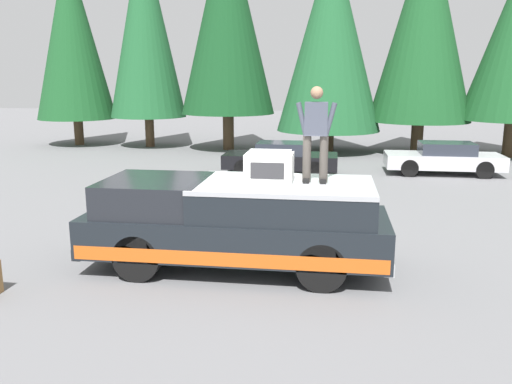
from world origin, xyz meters
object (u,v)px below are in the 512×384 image
object	(u,v)px
compressor_unit	(269,167)
person_on_truck_bed	(316,132)
pickup_truck	(236,223)
parked_car_silver	(444,158)
parked_car_black	(281,158)

from	to	relation	value
compressor_unit	person_on_truck_bed	world-z (taller)	person_on_truck_bed
pickup_truck	parked_car_silver	distance (m)	12.03
pickup_truck	compressor_unit	size ratio (longest dim) A/B	6.60
pickup_truck	parked_car_silver	world-z (taller)	pickup_truck
parked_car_black	person_on_truck_bed	bearing A→B (deg)	-171.00
parked_car_silver	parked_car_black	world-z (taller)	same
parked_car_silver	parked_car_black	size ratio (longest dim) A/B	1.00
parked_car_silver	pickup_truck	bearing A→B (deg)	151.44
pickup_truck	parked_car_silver	size ratio (longest dim) A/B	1.35
compressor_unit	parked_car_silver	size ratio (longest dim) A/B	0.20
compressor_unit	parked_car_black	size ratio (longest dim) A/B	0.20
person_on_truck_bed	parked_car_black	world-z (taller)	person_on_truck_bed
parked_car_black	parked_car_silver	bearing A→B (deg)	-82.00
pickup_truck	person_on_truck_bed	bearing A→B (deg)	-85.29
person_on_truck_bed	parked_car_silver	bearing A→B (deg)	-22.55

